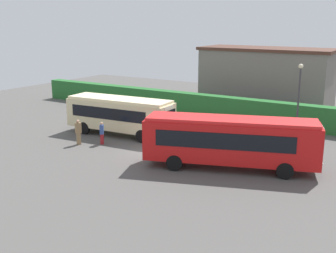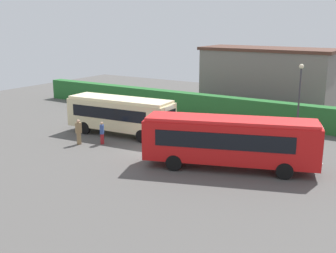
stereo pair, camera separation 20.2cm
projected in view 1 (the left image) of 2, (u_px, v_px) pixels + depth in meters
ground_plane at (152, 153)px, 29.54m from camera, size 64.00×64.00×0.00m
bus_cream at (120, 114)px, 33.76m from camera, size 9.01×3.18×2.98m
bus_red at (231, 140)px, 25.94m from camera, size 10.69×5.78×3.20m
person_left at (78, 131)px, 31.28m from camera, size 0.45×0.51×1.88m
person_center at (102, 133)px, 31.40m from camera, size 0.43×0.47×1.68m
hedge_row at (226, 108)px, 39.08m from camera, size 44.00×1.17×2.16m
depot_building at (266, 79)px, 43.13m from camera, size 13.22×5.47×6.29m
traffic_cone at (243, 130)px, 34.42m from camera, size 0.36×0.36×0.60m
lamppost at (299, 92)px, 32.74m from camera, size 0.36×0.36×5.72m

